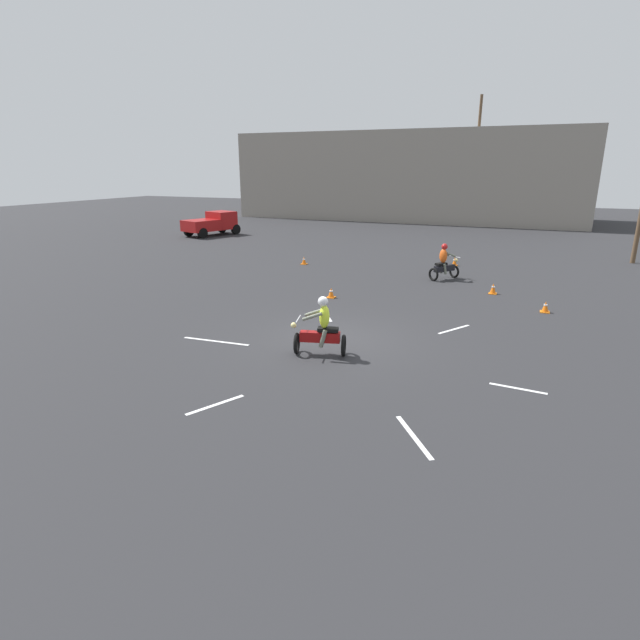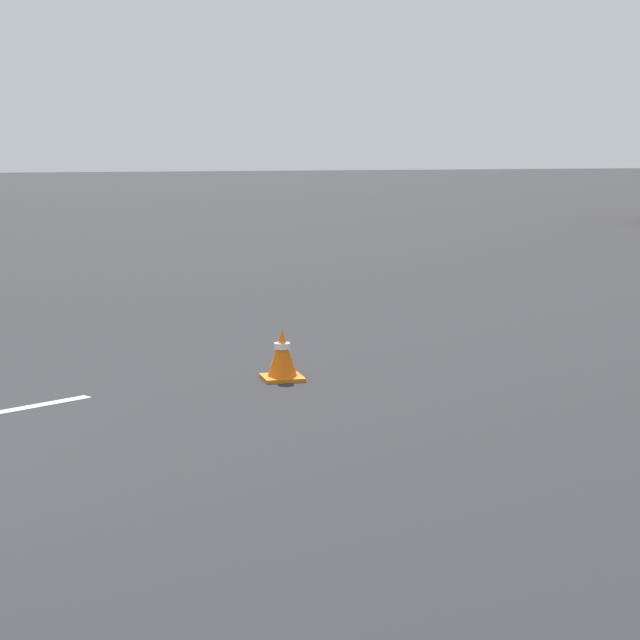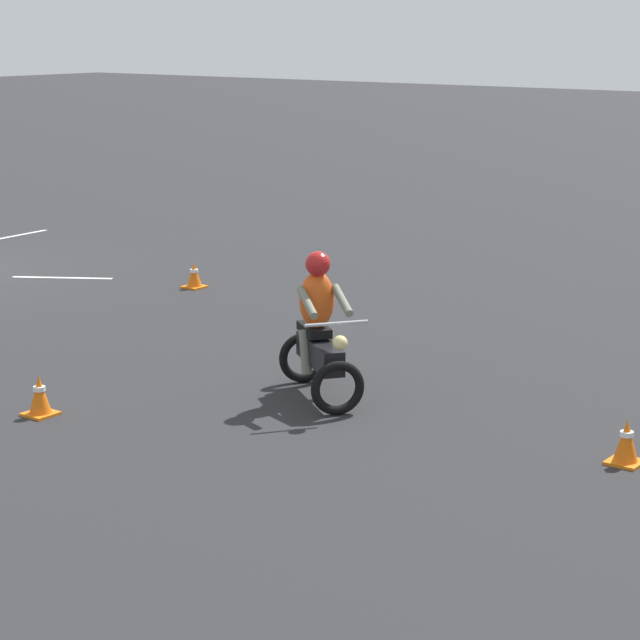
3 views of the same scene
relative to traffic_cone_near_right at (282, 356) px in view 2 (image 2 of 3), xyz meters
name	(u,v)px [view 2 (image 2 of 3)]	position (x,y,z in m)	size (l,w,h in m)	color
traffic_cone_near_right	(282,356)	(0.00, 0.00, 0.00)	(0.32, 0.32, 0.41)	orange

